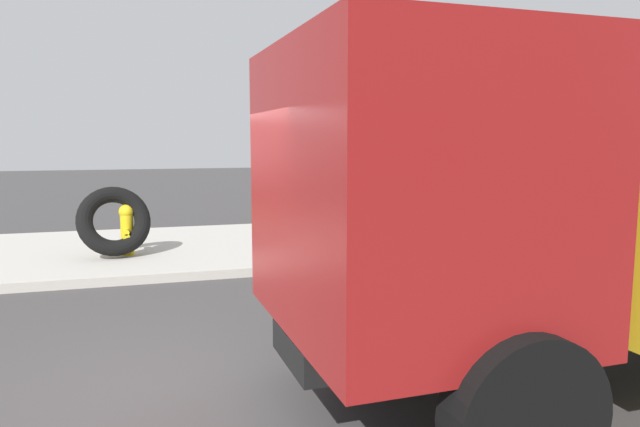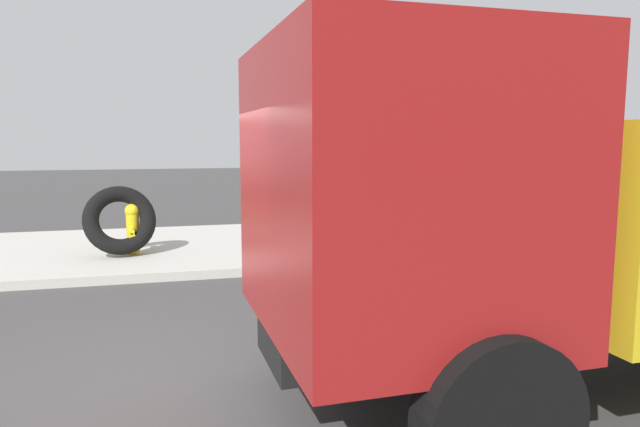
% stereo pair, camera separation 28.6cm
% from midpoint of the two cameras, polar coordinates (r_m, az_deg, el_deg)
% --- Properties ---
extents(ground_plane, '(80.00, 80.00, 0.00)m').
position_cam_midpoint_polar(ground_plane, '(5.78, -14.72, -16.04)').
color(ground_plane, '#423F3F').
extents(sidewalk_curb, '(36.00, 5.00, 0.15)m').
position_cam_midpoint_polar(sidewalk_curb, '(12.02, -14.66, -3.39)').
color(sidewalk_curb, '#BCB7AD').
rests_on(sidewalk_curb, ground).
extents(fire_hydrant, '(0.26, 0.59, 0.94)m').
position_cam_midpoint_polar(fire_hydrant, '(11.18, -17.31, -1.30)').
color(fire_hydrant, yellow).
rests_on(fire_hydrant, sidewalk_curb).
extents(loose_tire, '(1.40, 0.95, 1.31)m').
position_cam_midpoint_polar(loose_tire, '(11.07, -18.46, -0.63)').
color(loose_tire, black).
rests_on(loose_tire, sidewalk_curb).
extents(stop_sign, '(0.76, 0.08, 2.34)m').
position_cam_midpoint_polar(stop_sign, '(10.45, 1.67, 4.66)').
color(stop_sign, gray).
rests_on(stop_sign, sidewalk_curb).
extents(dump_truck_yellow, '(7.08, 3.00, 3.00)m').
position_cam_midpoint_polar(dump_truck_yellow, '(5.97, 29.25, 0.05)').
color(dump_truck_yellow, gold).
rests_on(dump_truck_yellow, ground).
extents(bare_tree, '(1.43, 1.43, 5.29)m').
position_cam_midpoint_polar(bare_tree, '(14.67, 11.03, 9.59)').
color(bare_tree, '#4C3823').
rests_on(bare_tree, sidewalk_curb).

